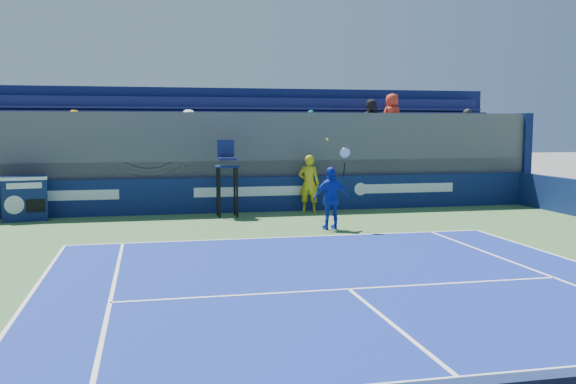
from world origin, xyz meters
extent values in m
imported|color=gold|center=(1.84, 16.61, 0.99)|extent=(0.83, 0.69, 1.95)
cube|color=white|center=(0.00, 11.88, 0.02)|extent=(10.97, 0.07, 0.00)
cube|color=white|center=(0.00, 6.40, 0.02)|extent=(8.23, 0.07, 0.00)
cube|color=#0D1A4C|center=(0.00, 17.10, 0.60)|extent=(20.40, 0.20, 1.20)
cube|color=white|center=(-6.00, 17.00, 0.72)|extent=(3.20, 0.01, 0.32)
cube|color=white|center=(0.00, 17.00, 0.72)|extent=(4.00, 0.01, 0.32)
cube|color=white|center=(5.50, 17.00, 0.72)|extent=(3.60, 0.01, 0.32)
cylinder|color=white|center=(3.80, 16.99, 0.72)|extent=(0.44, 0.01, 0.44)
cube|color=#101E51|center=(-7.21, 16.61, 0.70)|extent=(1.41, 0.93, 1.40)
cube|color=white|center=(-7.21, 16.61, 1.33)|extent=(1.43, 0.95, 0.10)
cylinder|color=silver|center=(-7.43, 16.20, 0.55)|extent=(0.55, 0.12, 0.56)
cube|color=black|center=(-6.85, 16.31, 0.50)|extent=(0.54, 0.12, 0.40)
cube|color=white|center=(-7.14, 16.26, 1.12)|extent=(0.98, 0.20, 0.18)
cylinder|color=black|center=(-1.28, 15.82, 0.80)|extent=(0.07, 0.07, 1.60)
cylinder|color=black|center=(-0.72, 15.82, 0.80)|extent=(0.07, 0.07, 1.60)
cylinder|color=black|center=(-1.28, 16.38, 0.80)|extent=(0.07, 0.07, 1.60)
cylinder|color=black|center=(-0.72, 16.38, 0.80)|extent=(0.07, 0.07, 1.60)
cube|color=#0E1749|center=(-1.00, 16.10, 1.63)|extent=(0.71, 0.71, 0.06)
cube|color=#14194C|center=(-1.00, 16.00, 1.88)|extent=(0.55, 0.46, 0.08)
cube|color=#141C4C|center=(-1.00, 16.36, 2.18)|extent=(0.55, 0.07, 0.60)
imported|color=#152EB0|center=(1.55, 12.91, 0.90)|extent=(1.05, 0.47, 1.77)
cylinder|color=black|center=(1.90, 12.84, 1.70)|extent=(0.04, 0.16, 0.39)
torus|color=silver|center=(1.90, 12.77, 2.18)|extent=(0.30, 0.13, 0.29)
cylinder|color=white|center=(1.90, 12.77, 2.18)|extent=(0.25, 0.09, 0.24)
sphere|color=#D7E933|center=(1.40, 12.82, 2.55)|extent=(0.07, 0.07, 0.07)
cube|color=#505055|center=(0.00, 19.00, 1.69)|extent=(20.40, 3.60, 3.38)
cube|color=#505055|center=(0.00, 17.65, 1.48)|extent=(20.40, 0.90, 0.55)
cube|color=#151C50|center=(0.00, 17.55, 1.95)|extent=(20.00, 0.45, 0.08)
cube|color=#151C50|center=(0.00, 17.80, 2.15)|extent=(20.00, 0.06, 0.45)
cube|color=#505055|center=(0.00, 18.55, 2.02)|extent=(20.40, 0.90, 0.55)
cube|color=#151C50|center=(0.00, 18.45, 2.50)|extent=(20.00, 0.45, 0.08)
cube|color=#151C50|center=(0.00, 18.70, 2.70)|extent=(20.00, 0.06, 0.45)
cube|color=#505055|center=(0.00, 19.45, 2.58)|extent=(20.40, 0.90, 0.55)
cube|color=#151C50|center=(0.00, 19.35, 3.05)|extent=(20.00, 0.45, 0.08)
cube|color=#151C50|center=(0.00, 19.60, 3.25)|extent=(20.00, 0.06, 0.45)
cube|color=#505055|center=(0.00, 20.35, 3.13)|extent=(20.40, 0.90, 0.55)
cube|color=#151C50|center=(0.00, 20.25, 3.60)|extent=(20.00, 0.45, 0.08)
cube|color=#151C50|center=(0.00, 20.50, 3.80)|extent=(20.00, 0.06, 0.45)
cube|color=#0C1647|center=(0.00, 20.95, 2.20)|extent=(20.80, 0.30, 4.40)
cube|color=#0C1647|center=(10.35, 19.00, 1.70)|extent=(0.30, 3.90, 3.40)
imported|color=yellow|center=(-5.80, 17.60, 2.60)|extent=(0.83, 0.66, 1.66)
imported|color=white|center=(-2.09, 17.60, 2.62)|extent=(1.22, 0.90, 1.70)
imported|color=teal|center=(2.18, 17.60, 2.63)|extent=(1.06, 0.58, 1.71)
imported|color=#B12C19|center=(5.52, 18.50, 3.23)|extent=(1.00, 0.77, 1.82)
imported|color=black|center=(8.10, 17.60, 2.66)|extent=(0.72, 0.55, 1.79)
imported|color=black|center=(4.69, 18.50, 3.13)|extent=(1.54, 0.64, 1.61)
camera|label=1|loc=(-3.44, -4.30, 2.90)|focal=40.00mm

